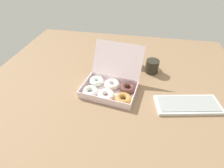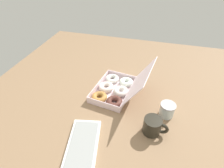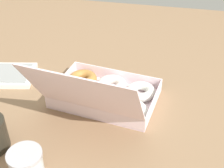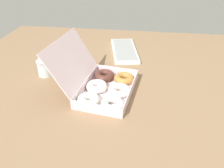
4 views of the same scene
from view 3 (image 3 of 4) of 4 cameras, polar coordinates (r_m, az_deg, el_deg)
name	(u,v)px [view 3 (image 3 of 4)]	position (r cm, az deg, el deg)	size (l,w,h in cm)	color
ground_plane	(103,102)	(107.63, -1.68, -3.36)	(180.00, 180.00, 2.00)	#8B6B4D
donut_box	(103,94)	(104.23, -1.66, -1.87)	(38.31, 39.26, 24.39)	white
glass_jar	(27,165)	(83.84, -15.34, -14.12)	(8.87, 8.87, 8.58)	silver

